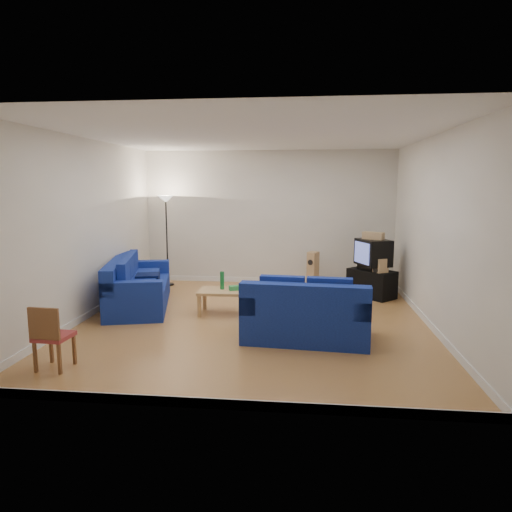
# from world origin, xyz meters

# --- Properties ---
(room) EXTENTS (6.01, 6.51, 3.21)m
(room) POSITION_xyz_m (0.00, 0.00, 1.54)
(room) COLOR brown
(room) RESTS_ON ground
(sofa_three_seat) EXTENTS (1.61, 2.62, 0.94)m
(sofa_three_seat) POSITION_xyz_m (-2.42, 0.73, 0.35)
(sofa_three_seat) COLOR navy
(sofa_three_seat) RESTS_ON ground
(sofa_loveseat) EXTENTS (1.99, 1.22, 0.95)m
(sofa_loveseat) POSITION_xyz_m (0.91, -0.91, 0.36)
(sofa_loveseat) COLOR navy
(sofa_loveseat) RESTS_ON ground
(coffee_table) EXTENTS (1.25, 0.65, 0.45)m
(coffee_table) POSITION_xyz_m (-0.45, 0.41, 0.39)
(coffee_table) COLOR tan
(coffee_table) RESTS_ON ground
(bottle) EXTENTS (0.09, 0.09, 0.33)m
(bottle) POSITION_xyz_m (-0.65, 0.48, 0.62)
(bottle) COLOR #197233
(bottle) RESTS_ON coffee_table
(tissue_box) EXTENTS (0.23, 0.18, 0.08)m
(tissue_box) POSITION_xyz_m (-0.40, 0.42, 0.49)
(tissue_box) COLOR green
(tissue_box) RESTS_ON coffee_table
(red_canister) EXTENTS (0.12, 0.12, 0.14)m
(red_canister) POSITION_xyz_m (-0.18, 0.46, 0.52)
(red_canister) COLOR red
(red_canister) RESTS_ON coffee_table
(remote) EXTENTS (0.17, 0.06, 0.02)m
(remote) POSITION_xyz_m (-0.13, 0.34, 0.46)
(remote) COLOR black
(remote) RESTS_ON coffee_table
(tv_stand) EXTENTS (1.06, 1.06, 0.59)m
(tv_stand) POSITION_xyz_m (2.32, 2.03, 0.29)
(tv_stand) COLOR black
(tv_stand) RESTS_ON ground
(av_receiver) EXTENTS (0.55, 0.57, 0.10)m
(av_receiver) POSITION_xyz_m (2.29, 2.05, 0.64)
(av_receiver) COLOR black
(av_receiver) RESTS_ON tv_stand
(television) EXTENTS (0.76, 0.86, 0.55)m
(television) POSITION_xyz_m (2.32, 2.00, 0.97)
(television) COLOR black
(television) RESTS_ON av_receiver
(centre_speaker) EXTENTS (0.46, 0.38, 0.15)m
(centre_speaker) POSITION_xyz_m (2.32, 2.02, 1.32)
(centre_speaker) COLOR tan
(centre_speaker) RESTS_ON television
(speaker_left) EXTENTS (0.30, 0.32, 0.86)m
(speaker_left) POSITION_xyz_m (1.08, 2.70, 0.43)
(speaker_left) COLOR tan
(speaker_left) RESTS_ON ground
(speaker_right) EXTENTS (0.33, 0.31, 0.88)m
(speaker_right) POSITION_xyz_m (2.45, 1.76, 0.44)
(speaker_right) COLOR tan
(speaker_right) RESTS_ON ground
(floor_lamp) EXTENTS (0.37, 0.37, 2.14)m
(floor_lamp) POSITION_xyz_m (-2.37, 2.70, 1.77)
(floor_lamp) COLOR black
(floor_lamp) RESTS_ON ground
(dining_chair) EXTENTS (0.44, 0.44, 0.87)m
(dining_chair) POSITION_xyz_m (-2.35, -2.44, 0.48)
(dining_chair) COLOR brown
(dining_chair) RESTS_ON ground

